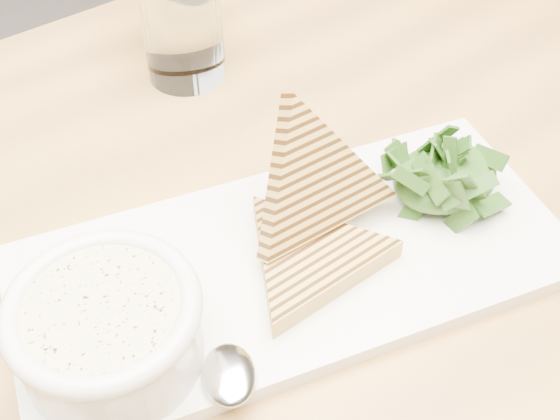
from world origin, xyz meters
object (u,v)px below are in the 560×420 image
platter (293,263)px  soup_bowl (110,335)px  table_top (234,245)px  glass_near (182,22)px

platter → soup_bowl: size_ratio=3.52×
table_top → platter: bearing=-71.3°
platter → glass_near: bearing=80.9°
platter → soup_bowl: soup_bowl is taller
platter → glass_near: (0.05, 0.28, 0.05)m
table_top → glass_near: (0.07, 0.22, 0.08)m
soup_bowl → glass_near: (0.20, 0.29, 0.02)m
platter → soup_bowl: 0.16m
table_top → glass_near: size_ratio=9.56×
table_top → soup_bowl: size_ratio=9.56×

